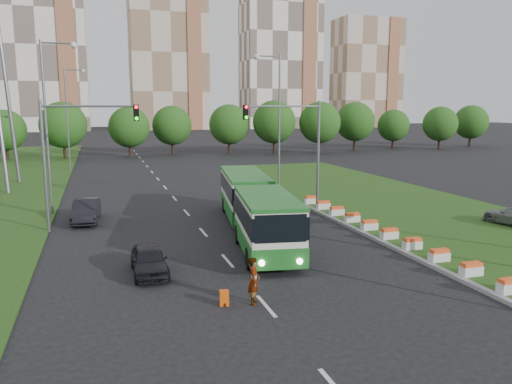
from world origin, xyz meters
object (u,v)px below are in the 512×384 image
object	(u,v)px
car_left_far	(86,211)
pedestrian	(254,281)
traffic_mast_median	(298,138)
car_left_near	(149,260)
traffic_mast_left	(72,144)
articulated_bus	(251,206)
shopping_trolley	(224,298)

from	to	relation	value
car_left_far	pedestrian	bearing A→B (deg)	-64.60
traffic_mast_median	car_left_near	world-z (taller)	traffic_mast_median
car_left_far	pedestrian	world-z (taller)	pedestrian
car_left_far	traffic_mast_left	bearing A→B (deg)	-99.98
traffic_mast_median	articulated_bus	bearing A→B (deg)	-135.14
traffic_mast_median	car_left_far	bearing A→B (deg)	175.67
traffic_mast_left	shopping_trolley	world-z (taller)	traffic_mast_left
articulated_bus	shopping_trolley	world-z (taller)	articulated_bus
articulated_bus	car_left_near	world-z (taller)	articulated_bus
articulated_bus	car_left_far	bearing A→B (deg)	156.60
car_left_far	pedestrian	xyz separation A→B (m)	(6.47, -16.71, 0.18)
traffic_mast_median	articulated_bus	size ratio (longest dim) A/B	0.48
shopping_trolley	car_left_far	bearing A→B (deg)	115.49
car_left_near	pedestrian	bearing A→B (deg)	-53.57
traffic_mast_median	articulated_bus	distance (m)	7.95
car_left_near	shopping_trolley	distance (m)	5.21
shopping_trolley	traffic_mast_left	bearing A→B (deg)	119.74
pedestrian	shopping_trolley	world-z (taller)	pedestrian
traffic_mast_median	shopping_trolley	distance (m)	18.72
pedestrian	shopping_trolley	bearing A→B (deg)	103.55
pedestrian	articulated_bus	bearing A→B (deg)	5.44
traffic_mast_left	car_left_near	bearing A→B (deg)	-70.51
traffic_mast_left	car_left_far	distance (m)	5.09
car_left_near	articulated_bus	bearing A→B (deg)	41.16
car_left_far	pedestrian	size ratio (longest dim) A/B	2.45
traffic_mast_median	shopping_trolley	world-z (taller)	traffic_mast_median
traffic_mast_median	shopping_trolley	bearing A→B (deg)	-121.06
articulated_bus	traffic_mast_median	bearing A→B (deg)	53.78
traffic_mast_left	shopping_trolley	distance (m)	16.38
articulated_bus	car_left_near	bearing A→B (deg)	-129.95
traffic_mast_left	pedestrian	xyz separation A→B (m)	(7.01, -14.61, -4.42)
articulated_bus	car_left_near	size ratio (longest dim) A/B	4.36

